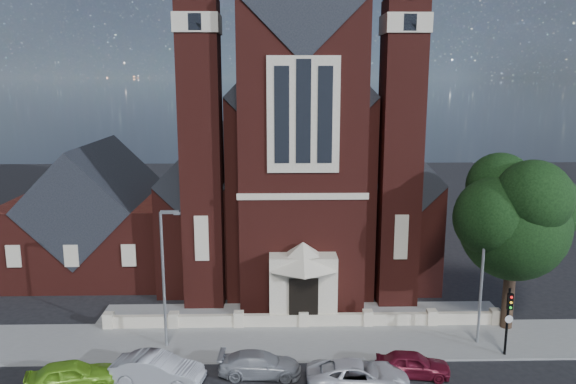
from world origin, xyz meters
The scene contains 15 objects.
ground centered at (0.00, 15.00, 0.00)m, with size 120.00×120.00×0.00m, color black.
pavement_strip centered at (0.00, 4.50, 0.00)m, with size 60.00×5.00×0.12m, color slate.
forecourt_paving centered at (0.00, 8.50, 0.00)m, with size 26.00×3.00×0.14m, color slate.
forecourt_wall centered at (0.00, 6.50, 0.00)m, with size 24.00×0.40×0.90m, color #BEB197.
church centered at (0.00, 22.94, 8.19)m, with size 20.01×34.90×29.20m.
parish_hall centered at (-16.00, 18.00, 4.01)m, with size 12.00×12.20×10.24m.
street_tree centered at (12.60, 5.71, 6.96)m, with size 6.40×6.60×10.70m.
street_lamp_left centered at (-7.91, 4.00, 4.60)m, with size 1.16×0.22×8.09m.
street_lamp_right centered at (10.09, 4.00, 4.60)m, with size 1.16×0.22×8.09m.
traffic_signal centered at (11.00, 2.43, 2.58)m, with size 0.28×0.42×4.00m.
car_lime_van centered at (-11.90, -0.26, 0.73)m, with size 1.72×4.28×1.46m, color #73B323.
car_silver_a centered at (-7.68, 0.09, 0.77)m, with size 1.62×4.65×1.53m, color #ABAEB3.
car_silver_b centered at (-2.55, 0.79, 0.62)m, with size 1.75×4.29×1.25m, color gray.
car_white_suv centered at (2.34, -0.61, 0.71)m, with size 2.35×5.11×1.42m, color silver.
car_dark_red centered at (5.36, 0.57, 0.65)m, with size 1.54×3.83×1.30m, color maroon.
Camera 1 is at (-1.73, -25.95, 15.19)m, focal length 35.00 mm.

